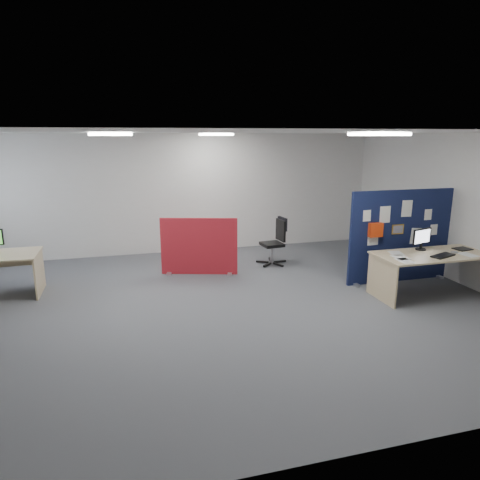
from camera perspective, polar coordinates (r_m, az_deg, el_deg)
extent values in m
plane|color=#56585E|center=(6.92, -2.70, -8.79)|extent=(9.00, 9.00, 0.00)
cube|color=white|center=(6.39, -2.98, 14.17)|extent=(9.00, 7.00, 0.02)
cube|color=silver|center=(9.92, -7.19, 6.13)|extent=(9.00, 0.02, 2.70)
cube|color=silver|center=(3.33, 10.36, -9.56)|extent=(9.00, 0.02, 2.70)
cube|color=silver|center=(8.66, 27.74, 3.53)|extent=(0.02, 7.00, 2.70)
cube|color=white|center=(6.22, 17.97, 13.28)|extent=(0.60, 0.60, 0.04)
cube|color=white|center=(6.75, -16.83, 13.35)|extent=(0.60, 0.60, 0.04)
cube|color=white|center=(8.94, -3.25, 13.87)|extent=(0.60, 0.60, 0.04)
cube|color=#0F143A|center=(8.37, 20.63, 0.47)|extent=(2.07, 0.06, 1.71)
cube|color=#A7A7AD|center=(8.12, 15.01, -5.64)|extent=(0.08, 0.30, 0.04)
cube|color=#A7A7AD|center=(9.11, 24.74, -4.33)|extent=(0.08, 0.30, 0.04)
cube|color=white|center=(7.84, 16.57, 3.12)|extent=(0.15, 0.01, 0.20)
cube|color=white|center=(8.04, 18.78, 3.23)|extent=(0.21, 0.01, 0.30)
cube|color=white|center=(8.27, 21.37, 3.93)|extent=(0.21, 0.01, 0.30)
cube|color=white|center=(8.57, 23.79, 3.12)|extent=(0.15, 0.01, 0.20)
cube|color=white|center=(8.00, 17.32, 0.38)|extent=(0.21, 0.01, 0.30)
cube|color=white|center=(8.51, 22.37, 0.50)|extent=(0.21, 0.01, 0.30)
cube|color=white|center=(8.73, 24.43, 1.26)|extent=(0.15, 0.01, 0.20)
cube|color=gold|center=(8.25, 20.29, 1.35)|extent=(0.24, 0.01, 0.18)
cube|color=red|center=(7.94, 17.63, 1.29)|extent=(0.25, 0.10, 0.25)
cube|color=tan|center=(7.86, 24.44, -1.77)|extent=(1.98, 0.88, 0.03)
cube|color=tan|center=(7.40, 18.38, -5.09)|extent=(0.03, 0.81, 0.70)
cube|color=tan|center=(8.58, 29.17, -3.59)|extent=(0.03, 0.81, 0.70)
cube|color=tan|center=(8.21, 22.54, -2.16)|extent=(1.78, 0.02, 0.30)
cylinder|color=black|center=(8.02, 22.95, -1.14)|extent=(0.18, 0.18, 0.02)
cube|color=black|center=(8.01, 22.98, -0.77)|extent=(0.04, 0.04, 0.09)
cube|color=black|center=(7.97, 23.10, 0.46)|extent=(0.42, 0.15, 0.26)
cube|color=white|center=(7.95, 23.19, 0.43)|extent=(0.37, 0.11, 0.22)
cube|color=black|center=(7.74, 25.43, -1.89)|extent=(0.48, 0.32, 0.02)
cube|color=#A7A7AD|center=(8.02, 26.66, -1.49)|extent=(0.10, 0.06, 0.03)
cube|color=black|center=(8.37, 27.53, -1.05)|extent=(0.31, 0.26, 0.01)
cube|color=maroon|center=(8.33, -5.48, -0.86)|extent=(1.44, 0.47, 1.12)
cube|color=#A7A7AD|center=(8.41, -9.41, -4.67)|extent=(0.08, 0.30, 0.04)
cube|color=#A7A7AD|center=(8.59, -1.48, -4.07)|extent=(0.08, 0.30, 0.04)
cube|color=tan|center=(8.12, -25.19, -4.05)|extent=(0.03, 0.78, 0.70)
cube|color=black|center=(9.17, 5.35, -2.86)|extent=(0.27, 0.08, 0.04)
cube|color=black|center=(9.28, 4.07, -2.65)|extent=(0.10, 0.27, 0.04)
cube|color=black|center=(9.12, 3.01, -2.91)|extent=(0.26, 0.17, 0.04)
cube|color=black|center=(8.92, 3.64, -3.31)|extent=(0.23, 0.22, 0.04)
cube|color=black|center=(8.95, 5.12, -3.27)|extent=(0.15, 0.26, 0.04)
cylinder|color=#A7A7AD|center=(9.03, 4.26, -1.85)|extent=(0.05, 0.05, 0.38)
cube|color=black|center=(8.98, 4.28, -0.58)|extent=(0.46, 0.46, 0.06)
cube|color=black|center=(9.00, 5.45, 1.32)|extent=(0.09, 0.38, 0.45)
cube|color=black|center=(8.99, 5.67, 2.18)|extent=(0.09, 0.35, 0.27)
cube|color=white|center=(7.41, 20.65, -2.17)|extent=(0.23, 0.31, 0.00)
cube|color=white|center=(7.63, 20.13, -1.67)|extent=(0.27, 0.34, 0.00)
cube|color=white|center=(8.03, 28.13, -1.74)|extent=(0.25, 0.33, 0.00)
cube|color=white|center=(7.23, 21.12, -2.59)|extent=(0.23, 0.31, 0.00)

